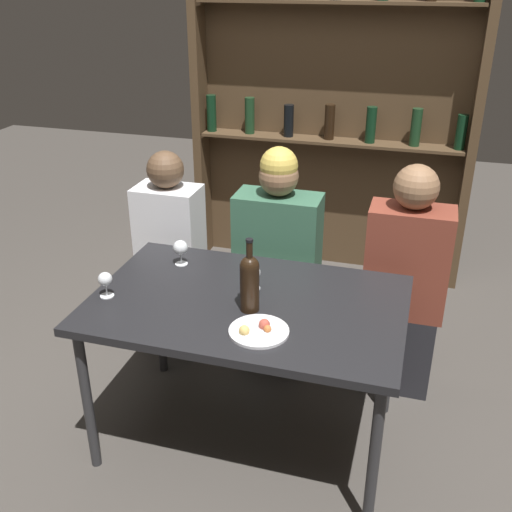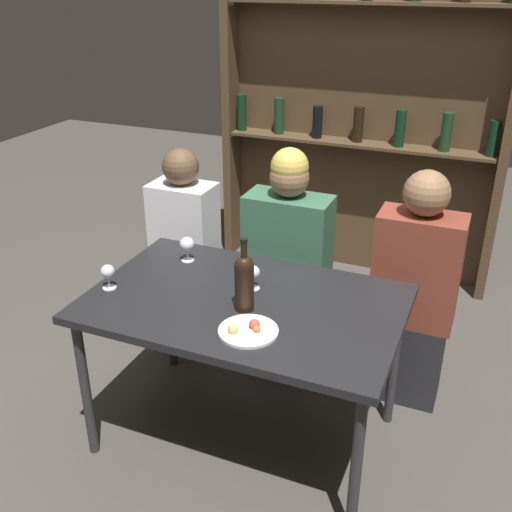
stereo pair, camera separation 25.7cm
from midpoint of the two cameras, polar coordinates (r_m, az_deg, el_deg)
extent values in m
plane|color=#47423D|center=(2.98, -3.30, -16.76)|extent=(10.00, 10.00, 0.00)
cube|color=black|center=(2.55, -3.71, -4.67)|extent=(1.33, 0.85, 0.04)
cylinder|color=#2D2D30|center=(2.74, -18.46, -13.07)|extent=(0.04, 0.04, 0.71)
cylinder|color=#2D2D30|center=(2.38, 7.97, -18.85)|extent=(0.04, 0.04, 0.71)
cylinder|color=#2D2D30|center=(3.24, -11.45, -5.58)|extent=(0.04, 0.04, 0.71)
cylinder|color=#2D2D30|center=(2.94, 10.26, -9.06)|extent=(0.04, 0.04, 0.71)
cube|color=#4C3823|center=(4.23, 5.43, 11.65)|extent=(1.85, 0.02, 1.97)
cube|color=#4C3823|center=(4.40, -7.02, 12.12)|extent=(0.06, 0.18, 1.97)
cube|color=#4C3823|center=(4.06, 18.21, 9.88)|extent=(0.06, 0.18, 1.97)
cube|color=#4C3823|center=(4.14, 5.11, 10.84)|extent=(1.77, 0.18, 0.02)
cylinder|color=black|center=(4.34, -6.01, 13.35)|extent=(0.07, 0.07, 0.25)
cylinder|color=#19381E|center=(4.26, -2.38, 13.20)|extent=(0.07, 0.07, 0.25)
cylinder|color=black|center=(4.18, 1.33, 12.73)|extent=(0.07, 0.07, 0.22)
cylinder|color=black|center=(4.12, 5.14, 12.58)|extent=(0.07, 0.07, 0.23)
cylinder|color=black|center=(4.07, 9.09, 12.20)|extent=(0.07, 0.07, 0.24)
cylinder|color=#19381E|center=(4.04, 13.21, 11.82)|extent=(0.07, 0.07, 0.24)
cylinder|color=black|center=(4.04, 17.23, 11.17)|extent=(0.07, 0.07, 0.22)
cube|color=#4C3823|center=(4.01, 5.64, 22.95)|extent=(1.77, 0.18, 0.02)
cylinder|color=black|center=(2.42, -3.66, -3.14)|extent=(0.08, 0.08, 0.20)
sphere|color=black|center=(2.38, -3.72, -1.03)|extent=(0.08, 0.08, 0.08)
cylinder|color=black|center=(2.35, -3.76, 0.12)|extent=(0.03, 0.03, 0.11)
cylinder|color=black|center=(2.33, -3.80, 1.42)|extent=(0.03, 0.03, 0.01)
cylinder|color=silver|center=(2.62, -3.05, -3.17)|extent=(0.06, 0.06, 0.00)
cylinder|color=silver|center=(2.61, -3.07, -2.56)|extent=(0.01, 0.01, 0.06)
sphere|color=silver|center=(2.59, -3.09, -1.65)|extent=(0.06, 0.06, 0.06)
cylinder|color=silver|center=(2.68, -16.70, -3.72)|extent=(0.06, 0.06, 0.00)
cylinder|color=silver|center=(2.66, -16.79, -3.10)|extent=(0.01, 0.01, 0.06)
sphere|color=silver|center=(2.64, -16.92, -2.19)|extent=(0.06, 0.06, 0.06)
cylinder|color=silver|center=(2.87, -9.67, -0.80)|extent=(0.06, 0.06, 0.00)
cylinder|color=silver|center=(2.86, -9.72, -0.19)|extent=(0.01, 0.01, 0.06)
sphere|color=silver|center=(2.84, -9.80, 0.74)|extent=(0.07, 0.07, 0.07)
cylinder|color=white|center=(2.32, -2.92, -7.26)|extent=(0.24, 0.24, 0.01)
sphere|color=#C67038|center=(2.31, -2.10, -7.05)|extent=(0.03, 0.03, 0.03)
sphere|color=#E5BC66|center=(2.30, -4.36, -7.17)|extent=(0.04, 0.04, 0.04)
sphere|color=#B74C3D|center=(2.33, -2.38, -6.62)|extent=(0.04, 0.04, 0.04)
cube|color=#26262B|center=(3.50, -9.82, -5.36)|extent=(0.31, 0.22, 0.45)
cube|color=white|center=(3.27, -10.46, 2.01)|extent=(0.34, 0.22, 0.53)
sphere|color=brown|center=(3.15, -10.99, 8.05)|extent=(0.19, 0.19, 0.19)
cube|color=#26262B|center=(3.31, -0.31, -6.97)|extent=(0.39, 0.22, 0.45)
cube|color=#38664C|center=(3.06, -0.33, 0.92)|extent=(0.43, 0.22, 0.55)
sphere|color=#8C6647|center=(2.93, -0.35, 7.55)|extent=(0.20, 0.20, 0.20)
sphere|color=gold|center=(2.91, -0.36, 8.56)|extent=(0.19, 0.19, 0.19)
cube|color=#26262B|center=(3.21, 11.01, -8.61)|extent=(0.36, 0.22, 0.45)
cube|color=brown|center=(2.96, 11.82, -0.58)|extent=(0.40, 0.22, 0.55)
sphere|color=#8C6647|center=(2.82, 12.52, 6.39)|extent=(0.21, 0.21, 0.21)
camera|label=1|loc=(0.13, -92.86, -1.39)|focal=42.00mm
camera|label=2|loc=(0.13, 87.14, 1.39)|focal=42.00mm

